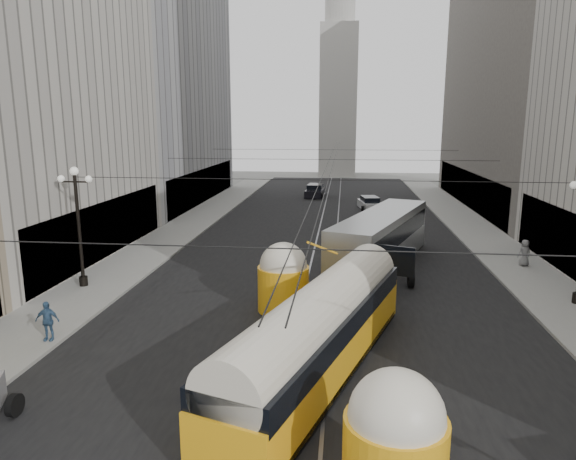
% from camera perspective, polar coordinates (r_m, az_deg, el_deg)
% --- Properties ---
extents(road, '(20.00, 85.00, 0.02)m').
position_cam_1_polar(road, '(40.53, 4.38, -0.63)').
color(road, black).
rests_on(road, ground).
extents(sidewalk_left, '(4.00, 72.00, 0.15)m').
position_cam_1_polar(sidewalk_left, '(45.86, -10.62, 0.77)').
color(sidewalk_left, gray).
rests_on(sidewalk_left, ground).
extents(sidewalk_right, '(4.00, 72.00, 0.15)m').
position_cam_1_polar(sidewalk_right, '(45.23, 19.92, 0.10)').
color(sidewalk_right, gray).
rests_on(sidewalk_right, ground).
extents(rail_left, '(0.12, 85.00, 0.04)m').
position_cam_1_polar(rail_left, '(40.56, 3.32, -0.60)').
color(rail_left, gray).
rests_on(rail_left, ground).
extents(rail_right, '(0.12, 85.00, 0.04)m').
position_cam_1_polar(rail_right, '(40.51, 5.44, -0.65)').
color(rail_right, gray).
rests_on(rail_right, ground).
extents(building_left_far, '(12.60, 28.60, 28.60)m').
position_cam_1_polar(building_left_far, '(59.25, -15.44, 16.86)').
color(building_left_far, '#999999').
rests_on(building_left_far, ground).
extents(building_right_far, '(12.60, 32.60, 32.60)m').
position_cam_1_polar(building_right_far, '(58.65, 26.25, 18.12)').
color(building_right_far, '#514C47').
rests_on(building_right_far, ground).
extents(distant_tower, '(6.00, 6.00, 31.36)m').
position_cam_1_polar(distant_tower, '(87.28, 5.65, 15.92)').
color(distant_tower, '#B2AFA8').
rests_on(distant_tower, ground).
extents(lamppost_left_mid, '(1.86, 0.44, 6.37)m').
position_cam_1_polar(lamppost_left_mid, '(29.04, -22.27, 1.04)').
color(lamppost_left_mid, black).
rests_on(lamppost_left_mid, sidewalk_left).
extents(catenary, '(25.00, 72.00, 0.23)m').
position_cam_1_polar(catenary, '(38.66, 4.64, 7.58)').
color(catenary, black).
rests_on(catenary, ground).
extents(streetcar, '(6.46, 14.66, 3.35)m').
position_cam_1_polar(streetcar, '(18.30, 3.59, -11.06)').
color(streetcar, '#FFB016').
rests_on(streetcar, ground).
extents(city_bus, '(6.95, 13.35, 3.27)m').
position_cam_1_polar(city_bus, '(32.29, 10.32, -0.77)').
color(city_bus, '#A7ABAC').
rests_on(city_bus, ground).
extents(sedan_white_far, '(2.49, 4.49, 1.34)m').
position_cam_1_polar(sedan_white_far, '(53.07, 9.07, 2.91)').
color(sedan_white_far, white).
rests_on(sedan_white_far, ground).
extents(sedan_dark_far, '(2.35, 4.93, 1.51)m').
position_cam_1_polar(sedan_dark_far, '(61.63, 3.06, 4.35)').
color(sedan_dark_far, black).
rests_on(sedan_dark_far, ground).
extents(pedestrian_sidewalk_right, '(0.90, 0.70, 1.63)m').
position_cam_1_polar(pedestrian_sidewalk_right, '(34.44, 24.80, -2.31)').
color(pedestrian_sidewalk_right, slate).
rests_on(pedestrian_sidewalk_right, sidewalk_right).
extents(pedestrian_sidewalk_left, '(1.00, 0.63, 1.63)m').
position_cam_1_polar(pedestrian_sidewalk_left, '(23.00, -25.18, -9.12)').
color(pedestrian_sidewalk_left, '#3B5D81').
rests_on(pedestrian_sidewalk_left, sidewalk_left).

